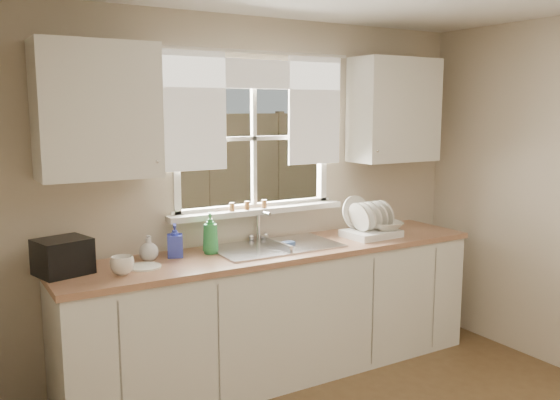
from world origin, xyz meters
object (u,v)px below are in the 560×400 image
dish_rack (370,226)px  cup (122,265)px  black_appliance (63,256)px  soap_bottle_a (210,233)px

dish_rack → cup: size_ratio=2.94×
cup → black_appliance: 0.35m
soap_bottle_a → black_appliance: 0.94m
dish_rack → black_appliance: (-2.18, 0.12, 0.02)m
dish_rack → black_appliance: 2.19m
soap_bottle_a → dish_rack: bearing=5.1°
dish_rack → cup: 1.89m
dish_rack → black_appliance: bearing=176.7°
soap_bottle_a → cup: soap_bottle_a is taller
soap_bottle_a → cup: 0.68m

